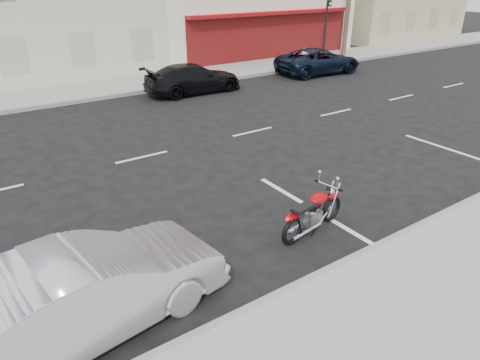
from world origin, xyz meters
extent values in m
plane|color=black|center=(0.00, 0.00, 0.00)|extent=(120.00, 120.00, 0.00)
cylinder|color=black|center=(13.50, 8.40, 1.75)|extent=(0.12, 0.12, 3.20)
cylinder|color=beige|center=(12.00, 8.50, 0.45)|extent=(0.20, 0.20, 0.60)
sphere|color=beige|center=(12.00, 8.50, 0.77)|extent=(0.20, 0.20, 0.20)
torus|color=black|center=(0.61, -5.58, 0.28)|extent=(0.60, 0.19, 0.59)
torus|color=black|center=(-0.65, -5.78, 0.28)|extent=(0.60, 0.19, 0.59)
cube|color=#9B050A|center=(0.61, -5.58, 0.59)|extent=(0.31, 0.16, 0.04)
cube|color=#9B050A|center=(-0.69, -5.79, 0.61)|extent=(0.28, 0.18, 0.05)
cube|color=gray|center=(-0.06, -5.69, 0.34)|extent=(0.41, 0.32, 0.30)
ellipsoid|color=#9B050A|center=(0.11, -5.66, 0.71)|extent=(0.53, 0.38, 0.24)
cube|color=black|center=(-0.35, -5.73, 0.69)|extent=(0.58, 0.31, 0.08)
cylinder|color=silver|center=(0.41, -5.61, 0.91)|extent=(0.13, 0.61, 0.03)
sphere|color=silver|center=(0.53, -5.59, 0.72)|extent=(0.15, 0.15, 0.15)
cylinder|color=silver|center=(-0.33, -5.85, 0.19)|extent=(0.84, 0.20, 0.07)
cylinder|color=silver|center=(-0.37, -5.61, 0.19)|extent=(0.84, 0.20, 0.07)
cylinder|color=silver|center=(0.57, -5.59, 0.55)|extent=(0.34, 0.09, 0.70)
cylinder|color=black|center=(0.13, -5.66, 0.49)|extent=(0.71, 0.16, 0.44)
imported|color=#B2B3BA|center=(-5.24, -5.92, 0.69)|extent=(4.36, 2.01, 1.38)
imported|color=black|center=(10.53, 5.76, 0.66)|extent=(4.90, 2.49, 1.33)
imported|color=black|center=(2.96, 5.86, 0.64)|extent=(4.47, 1.86, 1.29)
camera|label=1|loc=(-6.16, -11.16, 4.80)|focal=32.00mm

